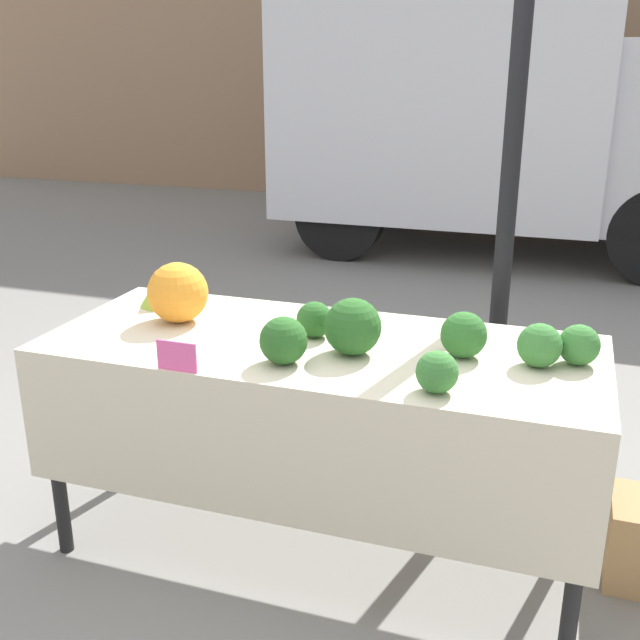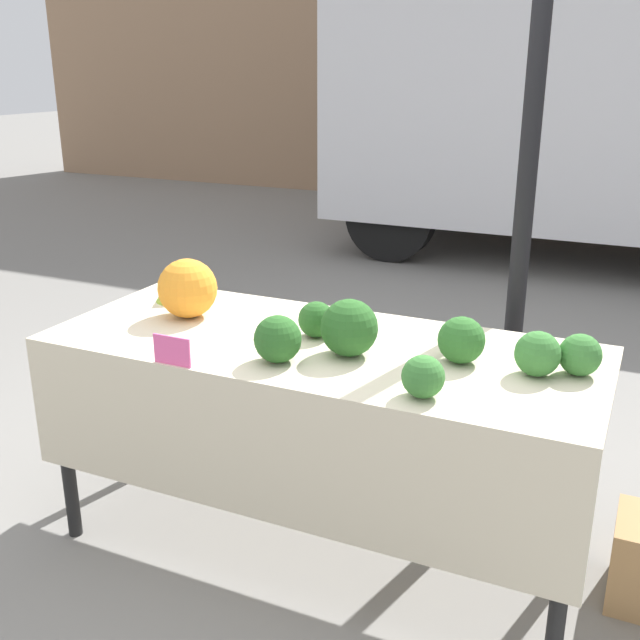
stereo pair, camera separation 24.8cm
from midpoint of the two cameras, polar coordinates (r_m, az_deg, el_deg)
name	(u,v)px [view 1 (the left image)]	position (r m, az deg, el deg)	size (l,w,h in m)	color
ground_plane	(320,545)	(2.89, -2.57, -16.81)	(40.00, 40.00, 0.00)	gray
tent_pole	(508,204)	(2.88, 11.73, 8.60)	(0.07, 0.07, 2.38)	black
parked_truck	(494,107)	(7.19, 12.11, 15.58)	(3.96, 2.03, 2.46)	silver
market_table	(314,378)	(2.49, -3.31, -4.51)	(1.86, 0.76, 0.80)	beige
orange_cauliflower	(178,293)	(2.75, -13.34, 2.01)	(0.22, 0.22, 0.22)	orange
romanesco_head	(162,288)	(2.96, -14.31, 2.36)	(0.17, 0.17, 0.14)	#93B238
broccoli_head_0	(353,327)	(2.37, -0.47, -0.56)	(0.19, 0.19, 0.19)	#285B23
broccoli_head_1	(579,345)	(2.40, 16.39, -1.89)	(0.13, 0.13, 0.13)	#387533
broccoli_head_2	(464,335)	(2.38, 8.00, -1.18)	(0.15, 0.15, 0.15)	#2D6628
broccoli_head_3	(437,372)	(2.12, 5.63, -4.03)	(0.12, 0.12, 0.12)	#387533
broccoli_head_4	(283,341)	(2.32, -5.87, -1.62)	(0.15, 0.15, 0.15)	#285B23
broccoli_head_5	(540,345)	(2.35, 13.54, -1.95)	(0.14, 0.14, 0.14)	#387533
broccoli_head_6	(314,320)	(2.54, -3.22, -0.02)	(0.12, 0.12, 0.12)	#285B23
price_sign	(177,356)	(2.33, -13.89, -2.76)	(0.13, 0.01, 0.09)	#F45B9E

